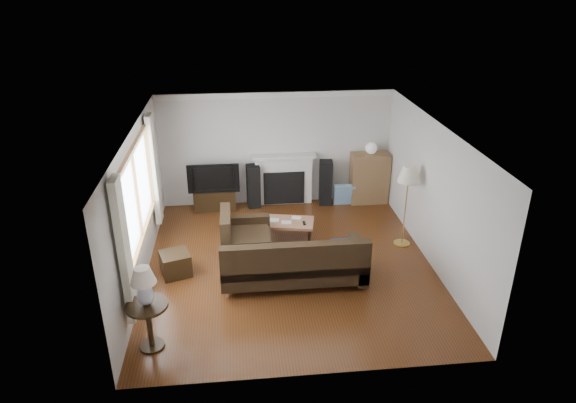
{
  "coord_description": "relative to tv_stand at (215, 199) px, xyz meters",
  "views": [
    {
      "loc": [
        -0.86,
        -7.83,
        4.82
      ],
      "look_at": [
        0.0,
        0.3,
        1.1
      ],
      "focal_mm": 32.0,
      "sensor_mm": 36.0,
      "label": 1
    }
  ],
  "objects": [
    {
      "name": "room",
      "position": [
        1.37,
        -2.5,
        1.03
      ],
      "size": [
        5.1,
        5.6,
        2.54
      ],
      "color": "#512912",
      "rests_on": "ground"
    },
    {
      "name": "curtain_far",
      "position": [
        -1.03,
        -1.18,
        1.18
      ],
      "size": [
        0.1,
        0.35,
        2.1
      ],
      "primitive_type": "cube",
      "color": "silver",
      "rests_on": "room"
    },
    {
      "name": "curtain_near",
      "position": [
        -1.03,
        -4.22,
        1.18
      ],
      "size": [
        0.1,
        0.35,
        2.1
      ],
      "primitive_type": "cube",
      "color": "silver",
      "rests_on": "room"
    },
    {
      "name": "bookshelf",
      "position": [
        3.43,
        0.02,
        0.35
      ],
      "size": [
        0.83,
        0.4,
        1.14
      ],
      "primitive_type": "cube",
      "color": "brown",
      "rests_on": "ground"
    },
    {
      "name": "side_table",
      "position": [
        -0.78,
        -4.47,
        0.13
      ],
      "size": [
        0.57,
        0.57,
        0.71
      ],
      "primitive_type": "cube",
      "color": "black",
      "rests_on": "ground"
    },
    {
      "name": "table_lamp",
      "position": [
        -0.78,
        -4.47,
        0.77
      ],
      "size": [
        0.35,
        0.35,
        0.56
      ],
      "primitive_type": "cube",
      "color": "silver",
      "rests_on": "side_table"
    },
    {
      "name": "television",
      "position": [
        0.0,
        0.0,
        0.54
      ],
      "size": [
        1.1,
        0.14,
        0.63
      ],
      "primitive_type": "imported",
      "color": "black",
      "rests_on": "tv_stand"
    },
    {
      "name": "tv_stand",
      "position": [
        0.0,
        0.0,
        0.0
      ],
      "size": [
        0.9,
        0.4,
        0.45
      ],
      "primitive_type": "cube",
      "color": "black",
      "rests_on": "ground"
    },
    {
      "name": "sectional_sofa",
      "position": [
        1.37,
        -3.03,
        0.2
      ],
      "size": [
        2.6,
        1.9,
        0.84
      ],
      "primitive_type": "cube",
      "color": "black",
      "rests_on": "ground"
    },
    {
      "name": "speaker_left",
      "position": [
        0.85,
        0.05,
        0.25
      ],
      "size": [
        0.3,
        0.35,
        0.96
      ],
      "primitive_type": "cube",
      "rotation": [
        0.0,
        0.0,
        0.12
      ],
      "color": "black",
      "rests_on": "ground"
    },
    {
      "name": "window",
      "position": [
        -1.08,
        -2.7,
        1.33
      ],
      "size": [
        0.12,
        2.74,
        1.54
      ],
      "primitive_type": "cube",
      "color": "brown",
      "rests_on": "room"
    },
    {
      "name": "speaker_right",
      "position": [
        2.45,
        0.04,
        0.27
      ],
      "size": [
        0.31,
        0.36,
        1.0
      ],
      "primitive_type": "cube",
      "rotation": [
        0.0,
        0.0,
        -0.11
      ],
      "color": "black",
      "rests_on": "ground"
    },
    {
      "name": "coffee_table",
      "position": [
        1.4,
        -1.58,
        -0.02
      ],
      "size": [
        1.14,
        0.77,
        0.41
      ],
      "primitive_type": "cube",
      "rotation": [
        0.0,
        0.0,
        -0.2
      ],
      "color": "#9C674A",
      "rests_on": "ground"
    },
    {
      "name": "footstool",
      "position": [
        -0.61,
        -2.6,
        -0.02
      ],
      "size": [
        0.6,
        0.6,
        0.4
      ],
      "primitive_type": "cube",
      "rotation": [
        0.0,
        0.0,
        0.3
      ],
      "color": "black",
      "rests_on": "ground"
    },
    {
      "name": "globe_lamp",
      "position": [
        3.43,
        0.02,
        1.05
      ],
      "size": [
        0.25,
        0.25,
        0.25
      ],
      "primitive_type": "sphere",
      "color": "white",
      "rests_on": "bookshelf"
    },
    {
      "name": "fireplace",
      "position": [
        1.52,
        0.14,
        0.35
      ],
      "size": [
        1.4,
        0.26,
        1.15
      ],
      "primitive_type": "cube",
      "color": "white",
      "rests_on": "room"
    },
    {
      "name": "floor_lamp",
      "position": [
        3.59,
        -1.98,
        0.57
      ],
      "size": [
        0.42,
        0.42,
        1.59
      ],
      "primitive_type": "cube",
      "rotation": [
        0.0,
        0.0,
        -0.04
      ],
      "color": "gold",
      "rests_on": "ground"
    }
  ]
}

